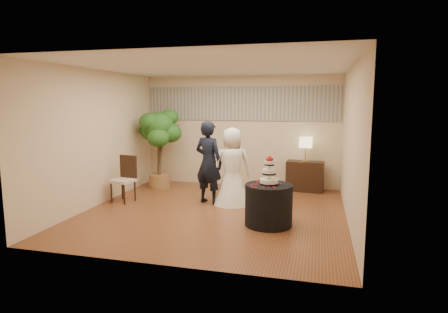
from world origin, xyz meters
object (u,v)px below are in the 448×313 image
(table_lamp, at_px, (306,149))
(side_chair, at_px, (123,179))
(wedding_cake, at_px, (269,170))
(groom, at_px, (209,162))
(cake_table, at_px, (269,205))
(bride, at_px, (232,166))
(ficus_tree, at_px, (159,148))
(console, at_px, (305,176))

(table_lamp, bearing_deg, side_chair, -152.32)
(side_chair, bearing_deg, wedding_cake, -2.13)
(groom, relative_size, side_chair, 1.77)
(cake_table, relative_size, wedding_cake, 1.64)
(bride, bearing_deg, groom, -14.90)
(cake_table, bearing_deg, ficus_tree, 143.86)
(wedding_cake, distance_m, side_chair, 3.38)
(groom, bearing_deg, cake_table, 160.02)
(groom, distance_m, wedding_cake, 1.83)
(ficus_tree, bearing_deg, cake_table, -36.14)
(wedding_cake, height_order, side_chair, wedding_cake)
(bride, distance_m, cake_table, 1.59)
(cake_table, bearing_deg, bride, 127.82)
(table_lamp, xyz_separation_m, ficus_tree, (-3.56, -0.53, -0.02))
(groom, relative_size, table_lamp, 3.03)
(wedding_cake, xyz_separation_m, side_chair, (-3.25, 0.78, -0.48))
(groom, relative_size, console, 2.01)
(bride, bearing_deg, console, -155.31)
(cake_table, bearing_deg, groom, 141.46)
(groom, xyz_separation_m, bride, (0.50, 0.06, -0.07))
(groom, xyz_separation_m, table_lamp, (1.95, 1.61, 0.14))
(ficus_tree, bearing_deg, side_chair, -98.24)
(ficus_tree, distance_m, side_chair, 1.55)
(console, bearing_deg, wedding_cake, -95.47)
(wedding_cake, height_order, ficus_tree, ficus_tree)
(groom, relative_size, wedding_cake, 3.48)
(bride, height_order, side_chair, bride)
(table_lamp, relative_size, ficus_tree, 0.29)
(cake_table, xyz_separation_m, ficus_tree, (-3.04, 2.22, 0.64))
(table_lamp, relative_size, side_chair, 0.58)
(cake_table, relative_size, table_lamp, 1.42)
(groom, bearing_deg, ficus_tree, -15.32)
(console, height_order, table_lamp, table_lamp)
(table_lamp, bearing_deg, groom, -140.35)
(wedding_cake, xyz_separation_m, ficus_tree, (-3.04, 2.22, 0.02))
(groom, xyz_separation_m, ficus_tree, (-1.61, 1.08, 0.12))
(cake_table, bearing_deg, table_lamp, 79.41)
(cake_table, relative_size, ficus_tree, 0.41)
(bride, bearing_deg, table_lamp, -155.31)
(console, relative_size, ficus_tree, 0.44)
(bride, relative_size, side_chair, 1.64)
(console, height_order, ficus_tree, ficus_tree)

